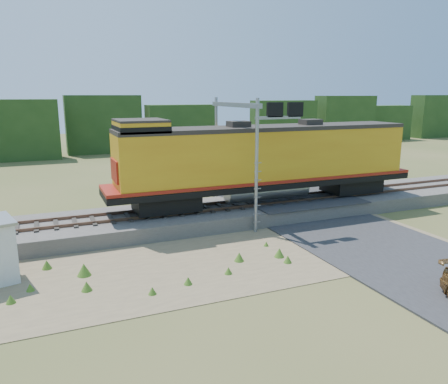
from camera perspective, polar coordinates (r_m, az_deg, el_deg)
name	(u,v)px	position (r m, az deg, el deg)	size (l,w,h in m)	color
ground	(235,260)	(19.63, 1.48, -8.82)	(140.00, 140.00, 0.00)	#475123
ballast	(192,217)	(24.81, -4.20, -3.25)	(70.00, 5.00, 0.80)	slate
rails	(192,209)	(24.68, -4.21, -2.17)	(70.00, 1.54, 0.16)	brown
dirt_shoulder	(189,262)	(19.39, -4.61, -9.08)	(26.00, 8.00, 0.03)	#8C7754
road	(352,234)	(23.73, 16.40, -5.27)	(7.00, 66.00, 0.86)	#38383A
tree_line_north	(108,129)	(55.32, -14.97, 7.97)	(130.00, 3.00, 6.50)	#1F3B15
weed_clumps	(158,271)	(18.66, -8.66, -10.13)	(15.00, 6.20, 0.56)	#457220
locomotive	(263,160)	(25.91, 5.18, 4.22)	(19.22, 2.93, 4.96)	black
signal_gantry	(245,130)	(24.43, 2.80, 8.13)	(2.78, 6.20, 7.01)	gray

